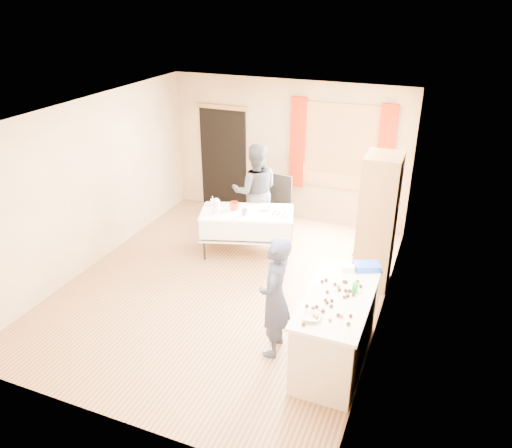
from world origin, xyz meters
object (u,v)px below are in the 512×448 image
at_px(chair, 276,215).
at_px(woman, 255,191).
at_px(cabinet, 377,222).
at_px(counter, 336,329).
at_px(girl, 275,297).
at_px(party_table, 247,228).

relative_size(chair, woman, 0.61).
height_order(cabinet, counter, cabinet).
distance_m(chair, girl, 3.35).
bearing_deg(cabinet, chair, 150.01).
distance_m(girl, woman, 3.15).
height_order(counter, chair, chair).
xyz_separation_m(cabinet, girl, (-0.83, -2.02, -0.23)).
relative_size(girl, woman, 0.91).
relative_size(cabinet, counter, 1.29).
distance_m(counter, party_table, 2.90).
bearing_deg(counter, woman, 127.52).
bearing_deg(counter, chair, 120.91).
bearing_deg(girl, party_table, -155.59).
relative_size(party_table, girl, 1.08).
height_order(party_table, girl, girl).
height_order(chair, woman, woman).
xyz_separation_m(party_table, girl, (1.27, -2.18, 0.32)).
bearing_deg(chair, cabinet, -24.96).
height_order(counter, party_table, counter).
xyz_separation_m(counter, chair, (-1.82, 3.05, -0.14)).
bearing_deg(cabinet, woman, 159.85).
height_order(party_table, chair, chair).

